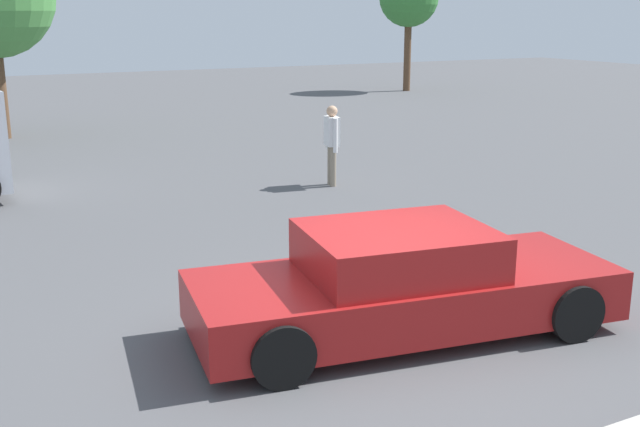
# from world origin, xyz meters

# --- Properties ---
(ground_plane) EXTENTS (80.00, 80.00, 0.00)m
(ground_plane) POSITION_xyz_m (0.00, 0.00, 0.00)
(ground_plane) COLOR #515154
(sedan_foreground) EXTENTS (4.89, 2.41, 1.21)m
(sedan_foreground) POSITION_xyz_m (0.25, 0.05, 0.56)
(sedan_foreground) COLOR maroon
(sedan_foreground) RESTS_ON ground_plane
(pedestrian) EXTENTS (0.32, 0.56, 1.64)m
(pedestrian) POSITION_xyz_m (3.15, 7.01, 0.97)
(pedestrian) COLOR gray
(pedestrian) RESTS_ON ground_plane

